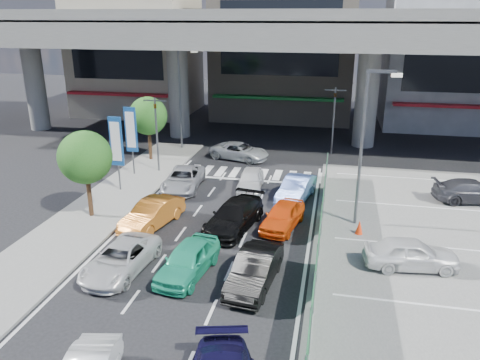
% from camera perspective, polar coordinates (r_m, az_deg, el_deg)
% --- Properties ---
extents(ground, '(120.00, 120.00, 0.00)m').
position_cam_1_polar(ground, '(20.89, -5.67, -10.53)').
color(ground, black).
rests_on(ground, ground).
extents(parking_lot, '(12.00, 28.00, 0.06)m').
position_cam_1_polar(parking_lot, '(22.48, 24.40, -9.94)').
color(parking_lot, '#626260').
rests_on(parking_lot, ground).
extents(sidewalk_left, '(4.00, 30.00, 0.12)m').
position_cam_1_polar(sidewalk_left, '(26.76, -17.61, -4.21)').
color(sidewalk_left, '#626260').
rests_on(sidewalk_left, ground).
extents(fence_run, '(0.16, 22.00, 1.80)m').
position_cam_1_polar(fence_run, '(20.54, 9.53, -8.40)').
color(fence_run, '#1F5B33').
rests_on(fence_run, ground).
extents(expressway, '(64.00, 14.00, 10.75)m').
position_cam_1_polar(expressway, '(39.61, 3.69, 17.16)').
color(expressway, slate).
rests_on(expressway, ground).
extents(building_west, '(12.00, 10.90, 13.00)m').
position_cam_1_polar(building_west, '(53.84, -12.45, 14.99)').
color(building_west, '#A19782').
rests_on(building_west, ground).
extents(building_center, '(14.00, 10.90, 15.00)m').
position_cam_1_polar(building_center, '(50.55, 5.51, 16.20)').
color(building_center, gray).
rests_on(building_center, ground).
extents(building_east, '(12.00, 10.90, 12.00)m').
position_cam_1_polar(building_east, '(50.42, 24.17, 12.92)').
color(building_east, gray).
rests_on(building_east, ground).
extents(traffic_light_left, '(1.60, 1.24, 5.20)m').
position_cam_1_polar(traffic_light_left, '(32.15, -10.24, 7.63)').
color(traffic_light_left, '#595B60').
rests_on(traffic_light_left, ground).
extents(traffic_light_right, '(1.60, 1.24, 5.20)m').
position_cam_1_polar(traffic_light_right, '(36.76, 11.46, 9.04)').
color(traffic_light_right, '#595B60').
rests_on(traffic_light_right, ground).
extents(street_lamp_right, '(1.65, 0.22, 8.00)m').
position_cam_1_polar(street_lamp_right, '(23.91, 15.12, 5.19)').
color(street_lamp_right, '#595B60').
rests_on(street_lamp_right, ground).
extents(street_lamp_left, '(1.65, 0.22, 8.00)m').
position_cam_1_polar(street_lamp_left, '(37.58, -7.11, 10.80)').
color(street_lamp_left, '#595B60').
rests_on(street_lamp_left, ground).
extents(signboard_near, '(0.80, 0.14, 4.70)m').
position_cam_1_polar(signboard_near, '(29.20, -14.84, 4.31)').
color(signboard_near, '#595B60').
rests_on(signboard_near, ground).
extents(signboard_far, '(0.80, 0.14, 4.70)m').
position_cam_1_polar(signboard_far, '(31.99, -13.15, 5.76)').
color(signboard_far, '#595B60').
rests_on(signboard_far, ground).
extents(tree_near, '(2.80, 2.80, 4.80)m').
position_cam_1_polar(tree_near, '(25.65, -18.36, 2.61)').
color(tree_near, '#382314').
rests_on(tree_near, ground).
extents(tree_far, '(2.80, 2.80, 4.80)m').
position_cam_1_polar(tree_far, '(35.12, -11.14, 7.66)').
color(tree_far, '#382314').
rests_on(tree_far, ground).
extents(sedan_white_mid_left, '(2.41, 4.56, 1.22)m').
position_cam_1_polar(sedan_white_mid_left, '(20.81, -14.33, -9.28)').
color(sedan_white_mid_left, silver).
rests_on(sedan_white_mid_left, ground).
extents(taxi_teal_mid, '(2.17, 4.24, 1.38)m').
position_cam_1_polar(taxi_teal_mid, '(20.06, -6.36, -9.65)').
color(taxi_teal_mid, '#25AF84').
rests_on(taxi_teal_mid, ground).
extents(hatch_black_mid_right, '(1.91, 4.32, 1.38)m').
position_cam_1_polar(hatch_black_mid_right, '(19.24, 1.82, -10.89)').
color(hatch_black_mid_right, black).
rests_on(hatch_black_mid_right, ground).
extents(taxi_orange_left, '(2.40, 4.41, 1.38)m').
position_cam_1_polar(taxi_orange_left, '(24.64, -10.64, -4.08)').
color(taxi_orange_left, '#C3681D').
rests_on(taxi_orange_left, ground).
extents(sedan_black_mid, '(2.83, 5.04, 1.38)m').
position_cam_1_polar(sedan_black_mid, '(23.98, -0.72, -4.40)').
color(sedan_black_mid, black).
rests_on(sedan_black_mid, ground).
extents(taxi_orange_right, '(2.28, 4.06, 1.30)m').
position_cam_1_polar(taxi_orange_right, '(24.20, 5.24, -4.36)').
color(taxi_orange_right, '#E5470C').
rests_on(taxi_orange_right, ground).
extents(wagon_silver_front_left, '(2.47, 4.73, 1.27)m').
position_cam_1_polar(wagon_silver_front_left, '(29.62, -6.92, 0.13)').
color(wagon_silver_front_left, '#95979D').
rests_on(wagon_silver_front_left, ground).
extents(sedan_white_front_mid, '(1.75, 3.81, 1.26)m').
position_cam_1_polar(sedan_white_front_mid, '(29.26, 1.30, 0.02)').
color(sedan_white_front_mid, silver).
rests_on(sedan_white_front_mid, ground).
extents(kei_truck_front_right, '(2.22, 4.35, 1.37)m').
position_cam_1_polar(kei_truck_front_right, '(27.81, 6.87, -1.09)').
color(kei_truck_front_right, '#5571BC').
rests_on(kei_truck_front_right, ground).
extents(crossing_wagon_silver, '(4.85, 3.16, 1.24)m').
position_cam_1_polar(crossing_wagon_silver, '(35.41, -0.04, 3.52)').
color(crossing_wagon_silver, '#AAAFB2').
rests_on(crossing_wagon_silver, ground).
extents(parked_sedan_white, '(4.12, 2.06, 1.35)m').
position_cam_1_polar(parked_sedan_white, '(21.62, 20.13, -8.41)').
color(parked_sedan_white, silver).
rests_on(parked_sedan_white, parking_lot).
extents(parked_sedan_dgrey, '(4.69, 2.46, 1.30)m').
position_cam_1_polar(parked_sedan_dgrey, '(30.38, 26.51, -1.23)').
color(parked_sedan_dgrey, '#333339').
rests_on(parked_sedan_dgrey, parking_lot).
extents(traffic_cone, '(0.46, 0.46, 0.72)m').
position_cam_1_polar(traffic_cone, '(24.15, 14.34, -5.58)').
color(traffic_cone, '#F6340D').
rests_on(traffic_cone, parking_lot).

